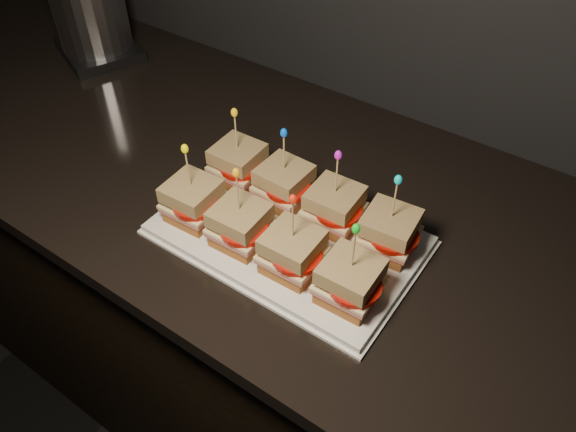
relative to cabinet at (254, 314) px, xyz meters
The scene contains 63 objects.
cabinet is the anchor object (origin of this frame).
granite_slab 0.47m from the cabinet, 90.00° to the right, with size 2.19×0.72×0.03m, color black.
platter 0.53m from the cabinet, 30.23° to the right, with size 0.44×0.27×0.02m, color white.
platter_rim 0.53m from the cabinet, 30.23° to the right, with size 0.45×0.28×0.01m, color white.
sandwich_0_bread_bot 0.51m from the cabinet, 58.53° to the right, with size 0.08×0.08×0.02m, color brown.
sandwich_0_ham 0.53m from the cabinet, 58.53° to the right, with size 0.09×0.09×0.01m, color #C2585A.
sandwich_0_cheese 0.54m from the cabinet, 58.53° to the right, with size 0.09×0.09×0.01m, color #FFE39B.
sandwich_0_tomato 0.54m from the cabinet, 52.12° to the right, with size 0.08×0.08×0.01m, color #B61107.
sandwich_0_bread_top 0.56m from the cabinet, 58.53° to the right, with size 0.08×0.08×0.03m, color brown.
sandwich_0_pick 0.61m from the cabinet, 58.53° to the right, with size 0.00×0.00×0.09m, color tan.
sandwich_0_frill 0.65m from the cabinet, 58.53° to the right, with size 0.01×0.01×0.02m, color #EFB111.
sandwich_1_bread_bot 0.53m from the cabinet, 18.64° to the right, with size 0.08×0.08×0.02m, color brown.
sandwich_1_ham 0.54m from the cabinet, 18.64° to the right, with size 0.09×0.09×0.01m, color #C2585A.
sandwich_1_cheese 0.55m from the cabinet, 18.64° to the right, with size 0.09×0.09×0.01m, color #FFE39B.
sandwich_1_tomato 0.56m from the cabinet, 19.34° to the right, with size 0.08×0.08×0.01m, color #B61107.
sandwich_1_bread_top 0.58m from the cabinet, 18.64° to the right, with size 0.08×0.08×0.03m, color brown.
sandwich_1_pick 0.62m from the cabinet, 18.64° to the right, with size 0.00×0.00×0.09m, color tan.
sandwich_1_frill 0.66m from the cabinet, 18.64° to the right, with size 0.01×0.01×0.02m, color blue.
sandwich_2_bread_bot 0.56m from the cabinet, 10.65° to the right, with size 0.08×0.08×0.02m, color brown.
sandwich_2_ham 0.58m from the cabinet, 10.65° to the right, with size 0.09×0.09×0.01m, color #C2585A.
sandwich_2_cheese 0.58m from the cabinet, 10.65° to the right, with size 0.09×0.09×0.01m, color #FFE39B.
sandwich_2_tomato 0.60m from the cabinet, 11.49° to the right, with size 0.08×0.08×0.01m, color #B61107.
sandwich_2_bread_top 0.61m from the cabinet, 10.65° to the right, with size 0.08×0.08×0.03m, color brown.
sandwich_2_pick 0.65m from the cabinet, 10.65° to the right, with size 0.00×0.00×0.09m, color tan.
sandwich_2_frill 0.69m from the cabinet, 10.65° to the right, with size 0.01×0.01×0.02m, color #C714CB.
sandwich_3_bread_bot 0.62m from the cabinet, ahead, with size 0.08×0.08×0.02m, color brown.
sandwich_3_ham 0.63m from the cabinet, ahead, with size 0.09×0.09×0.01m, color #C2585A.
sandwich_3_cheese 0.63m from the cabinet, ahead, with size 0.09×0.09×0.01m, color #FFE39B.
sandwich_3_tomato 0.65m from the cabinet, ahead, with size 0.08×0.08×0.01m, color #B61107.
sandwich_3_bread_top 0.66m from the cabinet, ahead, with size 0.08×0.08×0.03m, color brown.
sandwich_3_pick 0.69m from the cabinet, ahead, with size 0.00×0.00×0.09m, color tan.
sandwich_3_frill 0.73m from the cabinet, ahead, with size 0.01×0.01×0.02m, color #04C6C4.
sandwich_4_bread_bot 0.54m from the cabinet, 80.91° to the right, with size 0.08×0.08×0.02m, color brown.
sandwich_4_ham 0.55m from the cabinet, 80.91° to the right, with size 0.09×0.09×0.01m, color #C2585A.
sandwich_4_cheese 0.56m from the cabinet, 80.91° to the right, with size 0.09×0.09×0.01m, color #FFE39B.
sandwich_4_tomato 0.57m from the cabinet, 77.43° to the right, with size 0.08×0.08×0.01m, color #B61107.
sandwich_4_bread_top 0.59m from the cabinet, 80.91° to the right, with size 0.08×0.08×0.03m, color brown.
sandwich_4_pick 0.63m from the cabinet, 80.91° to the right, with size 0.00×0.00×0.09m, color tan.
sandwich_4_frill 0.67m from the cabinet, 80.91° to the right, with size 0.01×0.01×0.02m, color #F9ED02.
sandwich_5_bread_bot 0.55m from the cabinet, 52.23° to the right, with size 0.08×0.08×0.02m, color brown.
sandwich_5_ham 0.57m from the cabinet, 52.23° to the right, with size 0.09×0.09×0.01m, color #C2585A.
sandwich_5_cheese 0.57m from the cabinet, 52.23° to the right, with size 0.09×0.09×0.01m, color #FFE39B.
sandwich_5_tomato 0.59m from the cabinet, 50.76° to the right, with size 0.08×0.08×0.01m, color #B61107.
sandwich_5_bread_top 0.60m from the cabinet, 52.23° to the right, with size 0.08×0.08×0.03m, color brown.
sandwich_5_pick 0.64m from the cabinet, 52.23° to the right, with size 0.00×0.00×0.09m, color tan.
sandwich_5_frill 0.68m from the cabinet, 52.23° to the right, with size 0.01×0.01×0.02m, color #F99D10.
sandwich_6_bread_bot 0.59m from the cabinet, 35.74° to the right, with size 0.08×0.08×0.02m, color brown.
sandwich_6_ham 0.60m from the cabinet, 35.74° to the right, with size 0.09×0.09×0.01m, color #C2585A.
sandwich_6_cheese 0.61m from the cabinet, 35.74° to the right, with size 0.09×0.09×0.01m, color #FFE39B.
sandwich_6_tomato 0.62m from the cabinet, 35.33° to the right, with size 0.08×0.08×0.01m, color #B61107.
sandwich_6_bread_top 0.63m from the cabinet, 35.74° to the right, with size 0.08×0.08×0.03m, color brown.
sandwich_6_pick 0.67m from the cabinet, 35.74° to the right, with size 0.00×0.00×0.09m, color tan.
sandwich_6_frill 0.71m from the cabinet, 35.74° to the right, with size 0.01×0.01×0.02m, color red.
sandwich_7_bread_bot 0.64m from the cabinet, 26.51° to the right, with size 0.08×0.08×0.02m, color brown.
sandwich_7_ham 0.65m from the cabinet, 26.51° to the right, with size 0.09×0.09×0.01m, color #C2585A.
sandwich_7_cheese 0.65m from the cabinet, 26.51° to the right, with size 0.09×0.09×0.01m, color #FFE39B.
sandwich_7_tomato 0.67m from the cabinet, 26.52° to the right, with size 0.08×0.08×0.01m, color #B61107.
sandwich_7_bread_top 0.68m from the cabinet, 26.51° to the right, with size 0.08×0.08×0.03m, color brown.
sandwich_7_pick 0.71m from the cabinet, 26.51° to the right, with size 0.00×0.00×0.09m, color tan.
sandwich_7_frill 0.75m from the cabinet, 26.51° to the right, with size 0.01×0.01×0.02m, color #11BB1B.
appliance_base 0.79m from the cabinet, 164.98° to the left, with size 0.21×0.17×0.03m, color #262628.
appliance_body 0.87m from the cabinet, 164.98° to the left, with size 0.17×0.17×0.23m, color silver.
appliance 0.87m from the cabinet, 164.98° to the left, with size 0.21×0.17×0.27m, color silver, non-canonical shape.
Camera 1 is at (0.46, 0.99, 1.64)m, focal length 35.00 mm.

